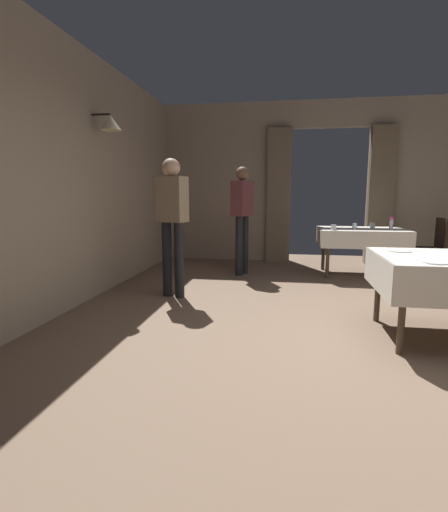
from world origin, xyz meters
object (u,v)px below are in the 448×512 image
at_px(chair_far_right, 433,245).
at_px(dining_table_far, 362,235).
at_px(glass_far_d, 334,227).
at_px(plate_mid_b, 435,262).
at_px(person_waiter_by_doorway, 242,211).
at_px(flower_vase_far, 391,222).
at_px(plate_mid_c, 399,251).
at_px(person_diner_standing_aside, 172,216).
at_px(glass_far_c, 373,225).
at_px(glass_far_b, 354,226).

bearing_deg(chair_far_right, dining_table_far, 178.63).
xyz_separation_m(chair_far_right, glass_far_d, (-1.54, -0.32, 0.28)).
height_order(dining_table_far, plate_mid_b, plate_mid_b).
xyz_separation_m(plate_mid_b, glass_far_d, (-0.46, 2.82, 0.04)).
bearing_deg(person_waiter_by_doorway, flower_vase_far, 3.88).
distance_m(plate_mid_b, flower_vase_far, 3.09).
height_order(plate_mid_c, person_diner_standing_aside, person_diner_standing_aside).
xyz_separation_m(chair_far_right, person_diner_standing_aside, (-3.64, -1.75, 0.51)).
distance_m(chair_far_right, plate_mid_b, 3.32).
relative_size(glass_far_c, glass_far_d, 1.05).
relative_size(plate_mid_b, person_waiter_by_doorway, 0.12).
height_order(plate_mid_c, flower_vase_far, flower_vase_far).
bearing_deg(chair_far_right, flower_vase_far, -172.98).
bearing_deg(glass_far_d, plate_mid_b, -80.74).
bearing_deg(person_waiter_by_doorway, glass_far_d, -3.29).
bearing_deg(glass_far_d, plate_mid_c, -80.75).
distance_m(plate_mid_b, plate_mid_c, 0.64).
bearing_deg(dining_table_far, person_waiter_by_doorway, -172.15).
relative_size(plate_mid_c, person_waiter_by_doorway, 0.14).
bearing_deg(chair_far_right, glass_far_d, -168.34).
distance_m(dining_table_far, glass_far_d, 0.61).
bearing_deg(plate_mid_b, chair_far_right, 71.07).
bearing_deg(person_diner_standing_aside, plate_mid_b, -28.31).
relative_size(chair_far_right, plate_mid_b, 4.62).
relative_size(plate_mid_c, glass_far_b, 2.26).
xyz_separation_m(plate_mid_c, person_diner_standing_aside, (-2.46, 0.75, 0.27)).
height_order(plate_mid_b, glass_far_b, glass_far_b).
relative_size(plate_mid_b, plate_mid_c, 0.85).
relative_size(dining_table_far, plate_mid_c, 5.66).
xyz_separation_m(dining_table_far, plate_mid_c, (-0.12, -2.53, 0.10)).
xyz_separation_m(glass_far_b, person_waiter_by_doorway, (-1.74, -0.08, 0.22)).
distance_m(flower_vase_far, person_waiter_by_doorway, 2.31).
bearing_deg(plate_mid_b, glass_far_d, 99.26).
bearing_deg(glass_far_b, chair_far_right, 7.28).
bearing_deg(glass_far_c, glass_far_d, -143.01).
relative_size(plate_mid_c, person_diner_standing_aside, 0.14).
height_order(plate_mid_c, glass_far_c, glass_far_c).
bearing_deg(plate_mid_c, person_diner_standing_aside, 163.05).
bearing_deg(chair_far_right, plate_mid_b, -108.93).
bearing_deg(glass_far_d, person_diner_standing_aside, -145.73).
distance_m(glass_far_b, person_diner_standing_aside, 2.93).
xyz_separation_m(dining_table_far, person_waiter_by_doorway, (-1.89, -0.26, 0.37)).
bearing_deg(dining_table_far, plate_mid_b, -90.38).
xyz_separation_m(dining_table_far, chair_far_right, (1.05, -0.03, -0.14)).
relative_size(glass_far_d, person_waiter_by_doorway, 0.05).
xyz_separation_m(dining_table_far, glass_far_c, (0.19, 0.16, 0.14)).
bearing_deg(plate_mid_b, glass_far_c, 86.38).
xyz_separation_m(flower_vase_far, glass_far_d, (-0.89, -0.24, -0.07)).
bearing_deg(glass_far_d, person_waiter_by_doorway, 176.71).
distance_m(glass_far_c, glass_far_d, 0.84).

